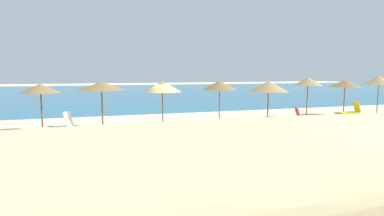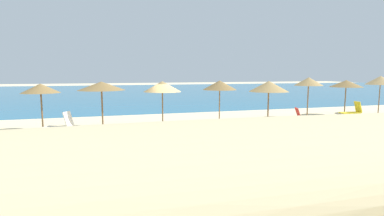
{
  "view_description": "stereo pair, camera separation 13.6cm",
  "coord_description": "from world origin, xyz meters",
  "px_view_note": "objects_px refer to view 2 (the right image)",
  "views": [
    {
      "loc": [
        -3.78,
        -15.38,
        3.12
      ],
      "look_at": [
        1.32,
        1.35,
        1.02
      ],
      "focal_mm": 27.1,
      "sensor_mm": 36.0,
      "label": 1
    },
    {
      "loc": [
        -3.65,
        -15.42,
        3.12
      ],
      "look_at": [
        1.32,
        1.35,
        1.02
      ],
      "focal_mm": 27.1,
      "sensor_mm": 36.0,
      "label": 2
    }
  ],
  "objects_px": {
    "beach_umbrella_10": "(381,80)",
    "lounge_chair_1": "(352,111)",
    "beach_umbrella_3": "(41,88)",
    "beach_umbrella_8": "(309,82)",
    "beach_umbrella_5": "(162,87)",
    "beach_umbrella_9": "(346,84)",
    "beach_umbrella_7": "(269,86)",
    "beach_umbrella_4": "(101,86)",
    "lounge_chair_2": "(61,125)",
    "lounge_chair_0": "(289,117)",
    "beach_umbrella_6": "(220,85)"
  },
  "relations": [
    {
      "from": "beach_umbrella_3",
      "to": "beach_umbrella_5",
      "type": "bearing_deg",
      "value": -3.6
    },
    {
      "from": "beach_umbrella_5",
      "to": "lounge_chair_1",
      "type": "relative_size",
      "value": 1.72
    },
    {
      "from": "beach_umbrella_5",
      "to": "lounge_chair_2",
      "type": "xyz_separation_m",
      "value": [
        -5.47,
        -0.43,
        -1.92
      ]
    },
    {
      "from": "lounge_chair_1",
      "to": "lounge_chair_2",
      "type": "relative_size",
      "value": 0.94
    },
    {
      "from": "beach_umbrella_9",
      "to": "lounge_chair_0",
      "type": "xyz_separation_m",
      "value": [
        -6.16,
        -1.97,
        -1.94
      ]
    },
    {
      "from": "lounge_chair_0",
      "to": "lounge_chair_2",
      "type": "height_order",
      "value": "lounge_chair_2"
    },
    {
      "from": "beach_umbrella_5",
      "to": "beach_umbrella_8",
      "type": "height_order",
      "value": "beach_umbrella_8"
    },
    {
      "from": "beach_umbrella_7",
      "to": "beach_umbrella_8",
      "type": "height_order",
      "value": "beach_umbrella_8"
    },
    {
      "from": "beach_umbrella_9",
      "to": "beach_umbrella_7",
      "type": "bearing_deg",
      "value": -175.39
    },
    {
      "from": "beach_umbrella_5",
      "to": "beach_umbrella_9",
      "type": "bearing_deg",
      "value": 2.1
    },
    {
      "from": "beach_umbrella_7",
      "to": "lounge_chair_1",
      "type": "height_order",
      "value": "beach_umbrella_7"
    },
    {
      "from": "beach_umbrella_3",
      "to": "beach_umbrella_8",
      "type": "bearing_deg",
      "value": -0.49
    },
    {
      "from": "beach_umbrella_9",
      "to": "lounge_chair_2",
      "type": "bearing_deg",
      "value": -177.23
    },
    {
      "from": "beach_umbrella_7",
      "to": "beach_umbrella_4",
      "type": "bearing_deg",
      "value": 178.76
    },
    {
      "from": "beach_umbrella_9",
      "to": "beach_umbrella_3",
      "type": "bearing_deg",
      "value": -179.73
    },
    {
      "from": "beach_umbrella_6",
      "to": "beach_umbrella_10",
      "type": "height_order",
      "value": "beach_umbrella_10"
    },
    {
      "from": "beach_umbrella_6",
      "to": "lounge_chair_2",
      "type": "xyz_separation_m",
      "value": [
        -9.14,
        -0.64,
        -1.95
      ]
    },
    {
      "from": "beach_umbrella_4",
      "to": "lounge_chair_0",
      "type": "distance_m",
      "value": 11.27
    },
    {
      "from": "beach_umbrella_4",
      "to": "lounge_chair_1",
      "type": "height_order",
      "value": "beach_umbrella_4"
    },
    {
      "from": "beach_umbrella_4",
      "to": "beach_umbrella_9",
      "type": "relative_size",
      "value": 1.02
    },
    {
      "from": "beach_umbrella_10",
      "to": "beach_umbrella_5",
      "type": "bearing_deg",
      "value": -178.2
    },
    {
      "from": "beach_umbrella_10",
      "to": "lounge_chair_0",
      "type": "bearing_deg",
      "value": -168.03
    },
    {
      "from": "beach_umbrella_4",
      "to": "beach_umbrella_10",
      "type": "height_order",
      "value": "beach_umbrella_10"
    },
    {
      "from": "beach_umbrella_5",
      "to": "beach_umbrella_6",
      "type": "distance_m",
      "value": 3.68
    },
    {
      "from": "beach_umbrella_3",
      "to": "beach_umbrella_6",
      "type": "relative_size",
      "value": 0.96
    },
    {
      "from": "beach_umbrella_7",
      "to": "beach_umbrella_10",
      "type": "relative_size",
      "value": 0.9
    },
    {
      "from": "beach_umbrella_4",
      "to": "lounge_chair_2",
      "type": "bearing_deg",
      "value": -163.68
    },
    {
      "from": "beach_umbrella_3",
      "to": "beach_umbrella_8",
      "type": "height_order",
      "value": "beach_umbrella_8"
    },
    {
      "from": "beach_umbrella_5",
      "to": "lounge_chair_1",
      "type": "xyz_separation_m",
      "value": [
        13.8,
        -0.16,
        -1.92
      ]
    },
    {
      "from": "beach_umbrella_3",
      "to": "lounge_chair_1",
      "type": "xyz_separation_m",
      "value": [
        20.29,
        -0.57,
        -1.88
      ]
    },
    {
      "from": "beach_umbrella_9",
      "to": "lounge_chair_1",
      "type": "xyz_separation_m",
      "value": [
        0.05,
        -0.67,
        -1.93
      ]
    },
    {
      "from": "beach_umbrella_3",
      "to": "beach_umbrella_10",
      "type": "relative_size",
      "value": 0.88
    },
    {
      "from": "beach_umbrella_3",
      "to": "lounge_chair_0",
      "type": "xyz_separation_m",
      "value": [
        14.07,
        -1.87,
        -1.89
      ]
    },
    {
      "from": "beach_umbrella_9",
      "to": "beach_umbrella_10",
      "type": "height_order",
      "value": "beach_umbrella_10"
    },
    {
      "from": "beach_umbrella_6",
      "to": "lounge_chair_2",
      "type": "relative_size",
      "value": 1.62
    },
    {
      "from": "beach_umbrella_10",
      "to": "lounge_chair_1",
      "type": "distance_m",
      "value": 3.93
    },
    {
      "from": "beach_umbrella_3",
      "to": "beach_umbrella_10",
      "type": "height_order",
      "value": "beach_umbrella_10"
    },
    {
      "from": "beach_umbrella_8",
      "to": "beach_umbrella_10",
      "type": "xyz_separation_m",
      "value": [
        6.72,
        0.27,
        0.03
      ]
    },
    {
      "from": "beach_umbrella_9",
      "to": "lounge_chair_1",
      "type": "height_order",
      "value": "beach_umbrella_9"
    },
    {
      "from": "beach_umbrella_5",
      "to": "beach_umbrella_10",
      "type": "height_order",
      "value": "beach_umbrella_10"
    },
    {
      "from": "beach_umbrella_7",
      "to": "lounge_chair_2",
      "type": "bearing_deg",
      "value": -178.23
    },
    {
      "from": "beach_umbrella_4",
      "to": "beach_umbrella_6",
      "type": "height_order",
      "value": "beach_umbrella_6"
    },
    {
      "from": "beach_umbrella_7",
      "to": "beach_umbrella_10",
      "type": "xyz_separation_m",
      "value": [
        10.02,
        0.58,
        0.31
      ]
    },
    {
      "from": "beach_umbrella_4",
      "to": "beach_umbrella_7",
      "type": "distance_m",
      "value": 10.38
    },
    {
      "from": "beach_umbrella_5",
      "to": "beach_umbrella_10",
      "type": "bearing_deg",
      "value": 1.8
    },
    {
      "from": "beach_umbrella_9",
      "to": "beach_umbrella_10",
      "type": "xyz_separation_m",
      "value": [
        3.27,
        0.03,
        0.22
      ]
    },
    {
      "from": "beach_umbrella_9",
      "to": "beach_umbrella_10",
      "type": "relative_size",
      "value": 0.9
    },
    {
      "from": "lounge_chair_2",
      "to": "beach_umbrella_3",
      "type": "bearing_deg",
      "value": 79.77
    },
    {
      "from": "beach_umbrella_8",
      "to": "lounge_chair_0",
      "type": "xyz_separation_m",
      "value": [
        -2.71,
        -1.73,
        -2.13
      ]
    },
    {
      "from": "beach_umbrella_3",
      "to": "beach_umbrella_9",
      "type": "xyz_separation_m",
      "value": [
        20.23,
        0.09,
        0.05
      ]
    }
  ]
}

